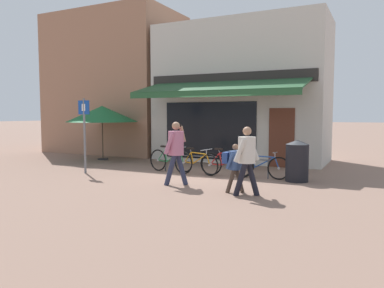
{
  "coord_description": "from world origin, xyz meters",
  "views": [
    {
      "loc": [
        4.87,
        -10.44,
        1.9
      ],
      "look_at": [
        0.16,
        -1.06,
        1.05
      ],
      "focal_mm": 35.0,
      "sensor_mm": 36.0,
      "label": 1
    }
  ],
  "objects_px": {
    "cafe_parasol": "(102,114)",
    "pedestrian_second_adult": "(247,154)",
    "bicycle_blue": "(260,166)",
    "bicycle_red": "(226,164)",
    "bicycle_orange": "(197,162)",
    "parking_sign": "(84,128)",
    "pedestrian_adult": "(176,147)",
    "pedestrian_child": "(234,163)",
    "litter_bin": "(297,161)",
    "bicycle_green": "(170,161)"
  },
  "relations": [
    {
      "from": "bicycle_blue",
      "to": "parking_sign",
      "type": "bearing_deg",
      "value": -164.77
    },
    {
      "from": "bicycle_red",
      "to": "pedestrian_adult",
      "type": "height_order",
      "value": "pedestrian_adult"
    },
    {
      "from": "pedestrian_child",
      "to": "pedestrian_second_adult",
      "type": "distance_m",
      "value": 0.49
    },
    {
      "from": "bicycle_orange",
      "to": "bicycle_red",
      "type": "height_order",
      "value": "bicycle_red"
    },
    {
      "from": "bicycle_orange",
      "to": "pedestrian_child",
      "type": "xyz_separation_m",
      "value": [
        2.02,
        -2.1,
        0.36
      ]
    },
    {
      "from": "pedestrian_adult",
      "to": "pedestrian_child",
      "type": "distance_m",
      "value": 1.76
    },
    {
      "from": "bicycle_red",
      "to": "pedestrian_second_adult",
      "type": "xyz_separation_m",
      "value": [
        1.41,
        -2.3,
        0.58
      ]
    },
    {
      "from": "cafe_parasol",
      "to": "pedestrian_adult",
      "type": "bearing_deg",
      "value": -32.73
    },
    {
      "from": "pedestrian_second_adult",
      "to": "parking_sign",
      "type": "xyz_separation_m",
      "value": [
        -5.7,
        0.88,
        0.49
      ]
    },
    {
      "from": "bicycle_red",
      "to": "pedestrian_second_adult",
      "type": "bearing_deg",
      "value": -60.24
    },
    {
      "from": "bicycle_green",
      "to": "pedestrian_adult",
      "type": "height_order",
      "value": "pedestrian_adult"
    },
    {
      "from": "bicycle_orange",
      "to": "pedestrian_second_adult",
      "type": "distance_m",
      "value": 3.38
    },
    {
      "from": "pedestrian_adult",
      "to": "pedestrian_second_adult",
      "type": "relative_size",
      "value": 1.05
    },
    {
      "from": "bicycle_red",
      "to": "parking_sign",
      "type": "distance_m",
      "value": 4.65
    },
    {
      "from": "cafe_parasol",
      "to": "pedestrian_second_adult",
      "type": "bearing_deg",
      "value": -27.39
    },
    {
      "from": "pedestrian_child",
      "to": "litter_bin",
      "type": "bearing_deg",
      "value": 64.02
    },
    {
      "from": "bicycle_orange",
      "to": "pedestrian_child",
      "type": "bearing_deg",
      "value": -28.51
    },
    {
      "from": "bicycle_green",
      "to": "pedestrian_adult",
      "type": "relative_size",
      "value": 1.05
    },
    {
      "from": "pedestrian_child",
      "to": "cafe_parasol",
      "type": "bearing_deg",
      "value": 152.21
    },
    {
      "from": "parking_sign",
      "to": "cafe_parasol",
      "type": "bearing_deg",
      "value": 120.96
    },
    {
      "from": "pedestrian_second_adult",
      "to": "cafe_parasol",
      "type": "relative_size",
      "value": 0.55
    },
    {
      "from": "pedestrian_child",
      "to": "parking_sign",
      "type": "height_order",
      "value": "parking_sign"
    },
    {
      "from": "pedestrian_child",
      "to": "bicycle_orange",
      "type": "bearing_deg",
      "value": 133.46
    },
    {
      "from": "pedestrian_child",
      "to": "pedestrian_second_adult",
      "type": "bearing_deg",
      "value": -27.28
    },
    {
      "from": "pedestrian_second_adult",
      "to": "litter_bin",
      "type": "distance_m",
      "value": 2.53
    },
    {
      "from": "pedestrian_second_adult",
      "to": "pedestrian_adult",
      "type": "bearing_deg",
      "value": 168.14
    },
    {
      "from": "pedestrian_adult",
      "to": "parking_sign",
      "type": "bearing_deg",
      "value": 166.08
    },
    {
      "from": "pedestrian_adult",
      "to": "pedestrian_second_adult",
      "type": "distance_m",
      "value": 2.14
    },
    {
      "from": "bicycle_green",
      "to": "cafe_parasol",
      "type": "distance_m",
      "value": 4.75
    },
    {
      "from": "pedestrian_adult",
      "to": "cafe_parasol",
      "type": "bearing_deg",
      "value": 140.72
    },
    {
      "from": "litter_bin",
      "to": "parking_sign",
      "type": "bearing_deg",
      "value": -166.55
    },
    {
      "from": "bicycle_red",
      "to": "pedestrian_second_adult",
      "type": "height_order",
      "value": "pedestrian_second_adult"
    },
    {
      "from": "litter_bin",
      "to": "parking_sign",
      "type": "height_order",
      "value": "parking_sign"
    },
    {
      "from": "bicycle_red",
      "to": "bicycle_blue",
      "type": "relative_size",
      "value": 0.97
    },
    {
      "from": "litter_bin",
      "to": "parking_sign",
      "type": "relative_size",
      "value": 0.49
    },
    {
      "from": "pedestrian_child",
      "to": "litter_bin",
      "type": "height_order",
      "value": "pedestrian_child"
    },
    {
      "from": "bicycle_green",
      "to": "cafe_parasol",
      "type": "height_order",
      "value": "cafe_parasol"
    },
    {
      "from": "bicycle_orange",
      "to": "bicycle_red",
      "type": "bearing_deg",
      "value": 18.1
    },
    {
      "from": "bicycle_red",
      "to": "pedestrian_adult",
      "type": "bearing_deg",
      "value": -111.75
    },
    {
      "from": "bicycle_red",
      "to": "pedestrian_child",
      "type": "height_order",
      "value": "pedestrian_child"
    },
    {
      "from": "bicycle_red",
      "to": "litter_bin",
      "type": "bearing_deg",
      "value": 1.13
    },
    {
      "from": "pedestrian_adult",
      "to": "bicycle_blue",
      "type": "bearing_deg",
      "value": 43.28
    },
    {
      "from": "bicycle_orange",
      "to": "bicycle_blue",
      "type": "xyz_separation_m",
      "value": [
        2.0,
        0.13,
        -0.01
      ]
    },
    {
      "from": "pedestrian_second_adult",
      "to": "cafe_parasol",
      "type": "bearing_deg",
      "value": 151.93
    },
    {
      "from": "bicycle_orange",
      "to": "bicycle_red",
      "type": "distance_m",
      "value": 0.99
    },
    {
      "from": "bicycle_blue",
      "to": "bicycle_red",
      "type": "bearing_deg",
      "value": -173.94
    },
    {
      "from": "bicycle_green",
      "to": "pedestrian_child",
      "type": "bearing_deg",
      "value": -22.7
    },
    {
      "from": "bicycle_green",
      "to": "litter_bin",
      "type": "xyz_separation_m",
      "value": [
        3.99,
        0.2,
        0.2
      ]
    },
    {
      "from": "pedestrian_adult",
      "to": "pedestrian_child",
      "type": "height_order",
      "value": "pedestrian_adult"
    },
    {
      "from": "bicycle_blue",
      "to": "cafe_parasol",
      "type": "xyz_separation_m",
      "value": [
        -7.1,
        1.45,
        1.53
      ]
    }
  ]
}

